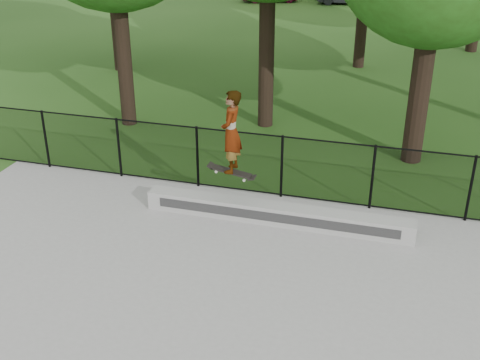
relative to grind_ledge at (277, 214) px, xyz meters
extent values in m
cube|color=#A2A19D|center=(0.00, 0.00, 0.00)|extent=(5.67, 0.40, 0.41)
cube|color=black|center=(-0.98, -0.01, 0.86)|extent=(0.83, 0.23, 0.16)
imported|color=#C2DBFF|center=(-0.98, -0.01, 1.74)|extent=(0.44, 0.65, 1.72)
cylinder|color=black|center=(-6.17, 1.20, 0.55)|extent=(0.06, 0.06, 1.50)
cylinder|color=black|center=(-4.17, 1.20, 0.55)|extent=(0.06, 0.06, 1.50)
cylinder|color=black|center=(-2.17, 1.20, 0.55)|extent=(0.06, 0.06, 1.50)
cylinder|color=black|center=(-0.17, 1.20, 0.55)|extent=(0.06, 0.06, 1.50)
cylinder|color=black|center=(1.83, 1.20, 0.55)|extent=(0.06, 0.06, 1.50)
cylinder|color=black|center=(3.83, 1.20, 0.55)|extent=(0.06, 0.06, 1.50)
cylinder|color=black|center=(-0.17, 1.20, 1.27)|extent=(16.00, 0.04, 0.04)
cylinder|color=black|center=(-0.17, 1.20, -0.15)|extent=(16.00, 0.04, 0.04)
cube|color=black|center=(-0.17, 1.20, 0.55)|extent=(16.00, 0.01, 1.50)
cylinder|color=black|center=(-5.67, 4.80, 2.01)|extent=(0.44, 0.44, 4.55)
cylinder|color=black|center=(-1.67, 5.80, 2.22)|extent=(0.44, 0.44, 4.96)
cylinder|color=black|center=(2.63, 4.30, 1.77)|extent=(0.44, 0.44, 4.07)
cylinder|color=black|center=(-8.67, 10.30, 1.93)|extent=(0.44, 0.44, 4.39)
cylinder|color=black|center=(0.33, 13.30, 2.21)|extent=(0.44, 0.44, 4.95)
camera|label=1|loc=(2.30, -10.82, 6.11)|focal=45.00mm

